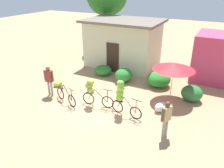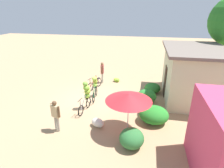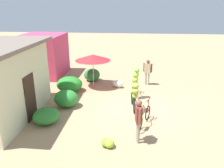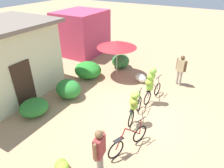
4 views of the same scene
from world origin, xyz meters
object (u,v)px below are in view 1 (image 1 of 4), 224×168
(market_umbrella, at_px, (174,66))
(banana_pile_on_ground, at_px, (58,84))
(shop_pink, at_px, (222,58))
(person_vendor, at_px, (49,78))
(bicycle_near_pile, at_px, (92,90))
(person_bystander, at_px, (166,116))
(bicycle_center_loaded, at_px, (122,95))
(building_low, at_px, (123,43))
(bicycle_leftmost, at_px, (66,96))
(produce_sack, at_px, (161,107))

(market_umbrella, distance_m, banana_pile_on_ground, 6.66)
(shop_pink, height_order, person_vendor, shop_pink)
(bicycle_near_pile, bearing_deg, person_bystander, -11.45)
(bicycle_center_loaded, bearing_deg, shop_pink, 60.37)
(building_low, height_order, person_bystander, building_low)
(building_low, relative_size, bicycle_leftmost, 3.23)
(produce_sack, bearing_deg, building_low, 130.93)
(shop_pink, height_order, banana_pile_on_ground, shop_pink)
(building_low, distance_m, bicycle_near_pile, 6.28)
(building_low, xyz_separation_m, bicycle_near_pile, (1.24, -6.10, -0.81))
(bicycle_leftmost, bearing_deg, banana_pile_on_ground, 141.57)
(bicycle_leftmost, distance_m, person_vendor, 1.46)
(produce_sack, relative_size, person_bystander, 0.44)
(person_bystander, bearing_deg, bicycle_near_pile, 168.55)
(bicycle_near_pile, xyz_separation_m, person_bystander, (3.84, -0.78, 0.13))
(person_vendor, xyz_separation_m, person_bystander, (6.44, -0.63, -0.05))
(person_bystander, bearing_deg, person_vendor, 174.43)
(banana_pile_on_ground, xyz_separation_m, produce_sack, (6.18, 0.11, 0.07))
(banana_pile_on_ground, bearing_deg, building_low, 70.94)
(bicycle_leftmost, bearing_deg, market_umbrella, 32.77)
(bicycle_near_pile, xyz_separation_m, person_vendor, (-2.61, -0.15, 0.18))
(building_low, height_order, bicycle_near_pile, building_low)
(building_low, relative_size, produce_sack, 7.54)
(shop_pink, bearing_deg, bicycle_leftmost, -134.00)
(building_low, distance_m, produce_sack, 6.86)
(bicycle_center_loaded, distance_m, banana_pile_on_ground, 4.79)
(shop_pink, distance_m, banana_pile_on_ground, 10.04)
(bicycle_center_loaded, bearing_deg, person_bystander, -18.02)
(market_umbrella, height_order, bicycle_near_pile, market_umbrella)
(banana_pile_on_ground, bearing_deg, bicycle_near_pile, -17.04)
(bicycle_center_loaded, distance_m, produce_sack, 2.05)
(market_umbrella, xyz_separation_m, person_bystander, (0.61, -3.30, -0.83))
(bicycle_leftmost, relative_size, banana_pile_on_ground, 2.85)
(building_low, bearing_deg, person_vendor, -102.34)
(shop_pink, distance_m, bicycle_near_pile, 8.33)
(shop_pink, distance_m, person_vendor, 10.27)
(shop_pink, bearing_deg, produce_sack, -111.42)
(building_low, distance_m, person_bystander, 8.57)
(bicycle_center_loaded, bearing_deg, banana_pile_on_ground, 168.09)
(market_umbrella, distance_m, produce_sack, 2.18)
(banana_pile_on_ground, height_order, person_bystander, person_bystander)
(market_umbrella, xyz_separation_m, bicycle_center_loaded, (-1.64, -2.57, -0.82))
(bicycle_near_pile, distance_m, person_bystander, 3.92)
(bicycle_near_pile, distance_m, banana_pile_on_ground, 3.24)
(produce_sack, bearing_deg, bicycle_center_loaded, -145.45)
(market_umbrella, height_order, produce_sack, market_umbrella)
(market_umbrella, bearing_deg, banana_pile_on_ground, -165.67)
(bicycle_near_pile, bearing_deg, bicycle_center_loaded, -1.66)
(shop_pink, distance_m, person_bystander, 7.36)
(person_vendor, bearing_deg, shop_pink, 39.87)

